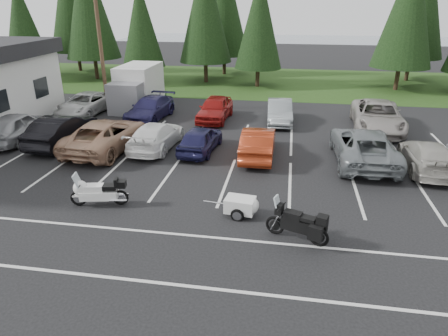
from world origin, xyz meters
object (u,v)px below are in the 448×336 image
car_far_3 (280,112)px  box_truck (135,88)px  car_near_1 (62,130)px  car_far_4 (377,116)px  car_near_7 (427,156)px  car_far_1 (150,109)px  utility_pole (100,40)px  car_near_4 (200,139)px  car_far_2 (215,108)px  car_near_5 (258,142)px  adventure_motorcycle (297,221)px  car_near_0 (17,126)px  car_near_6 (364,146)px  cargo_trailer (240,207)px  car_near_2 (106,135)px  car_far_0 (85,104)px  car_near_3 (156,136)px  touring_motorcycle (98,189)px

car_far_3 → box_truck: bearing=164.9°
car_near_1 → car_far_4: 18.06m
car_near_1 → car_near_7: size_ratio=1.05×
car_far_1 → utility_pole: bearing=156.6°
car_near_4 → car_far_2: 5.90m
car_near_5 → adventure_motorcycle: (1.87, -7.35, -0.01)m
car_near_1 → car_far_1: (3.02, 5.49, -0.09)m
car_near_0 → car_near_6: size_ratio=0.80×
car_far_4 → cargo_trailer: car_far_4 is taller
utility_pole → car_far_3: 13.11m
car_near_7 → adventure_motorcycle: adventure_motorcycle is taller
car_near_2 → car_far_1: bearing=-89.3°
car_near_5 → car_near_6: (5.03, 0.10, 0.08)m
car_far_0 → car_near_3: bearing=-35.2°
car_near_5 → cargo_trailer: car_near_5 is taller
car_near_0 → cargo_trailer: 14.70m
car_near_5 → utility_pole: bearing=-34.7°
car_far_1 → car_far_3: car_far_1 is taller
utility_pole → box_truck: size_ratio=1.61×
car_far_2 → car_far_4: size_ratio=0.74×
box_truck → car_near_5: 12.70m
car_near_6 → touring_motorcycle: bearing=29.4°
box_truck → car_far_0: size_ratio=1.11×
car_far_0 → touring_motorcycle: bearing=-56.2°
car_near_2 → car_far_3: car_near_2 is taller
car_near_6 → car_far_4: size_ratio=0.97×
utility_pole → car_near_7: utility_pole is taller
box_truck → car_near_5: (9.57, -8.33, -0.71)m
car_far_0 → car_far_4: 18.99m
car_near_0 → car_near_5: bearing=175.4°
car_near_0 → car_near_1: (2.81, -0.21, -0.00)m
car_near_0 → car_near_4: (10.39, -0.09, -0.13)m
car_far_3 → car_near_4: bearing=-126.0°
car_near_5 → cargo_trailer: bearing=88.1°
car_near_5 → car_near_3: bearing=-4.1°
utility_pole → car_far_4: size_ratio=1.49×
car_far_1 → car_far_2: 4.25m
utility_pole → car_near_7: size_ratio=1.94×
car_near_0 → car_far_1: car_near_0 is taller
box_truck → car_far_2: bearing=-19.6°
car_far_0 → adventure_motorcycle: 19.62m
car_far_1 → adventure_motorcycle: adventure_motorcycle is taller
car_near_0 → car_far_2: bearing=-153.3°
utility_pole → car_near_6: size_ratio=1.54×
car_near_1 → cargo_trailer: car_near_1 is taller
utility_pole → car_near_3: (6.18, -7.50, -4.01)m
car_near_5 → cargo_trailer: size_ratio=2.90×
car_far_1 → car_far_2: bearing=12.7°
car_far_3 → adventure_motorcycle: 13.60m
box_truck → touring_motorcycle: bearing=-74.4°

